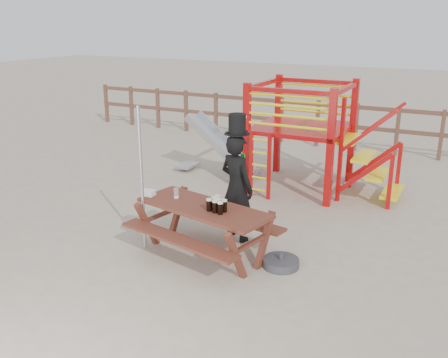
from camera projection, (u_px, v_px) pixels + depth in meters
ground at (201, 258)px, 7.03m from camera, size 60.00×60.00×0.00m
back_fence at (337, 120)px, 12.72m from camera, size 15.09×0.09×1.20m
playground_fort at (297, 134)px, 9.67m from camera, size 4.71×1.84×2.10m
picnic_table at (204, 225)px, 6.96m from camera, size 2.15×1.69×0.74m
man_with_hat at (237, 185)px, 7.39m from camera, size 0.69×0.56×1.92m
metal_pole at (142, 180)px, 7.01m from camera, size 0.05×0.05×2.10m
parasol_base at (281, 263)px, 6.75m from camera, size 0.49×0.49×0.21m
paper_bag at (148, 193)px, 7.29m from camera, size 0.19×0.15×0.08m
stout_pints at (217, 205)px, 6.69m from camera, size 0.27×0.29×0.17m
empty_glasses at (176, 194)px, 7.16m from camera, size 0.08×0.08×0.15m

